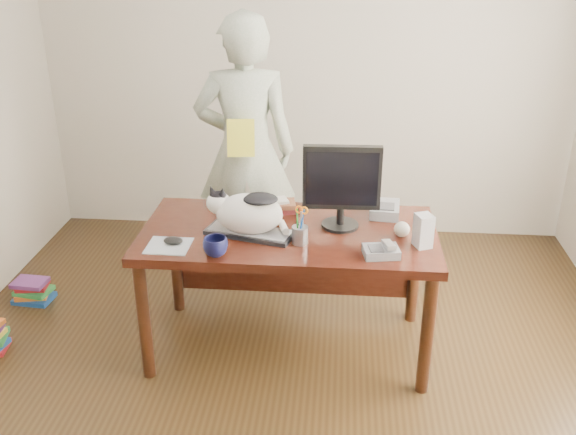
# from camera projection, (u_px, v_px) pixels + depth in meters

# --- Properties ---
(room) EXTENTS (4.50, 4.50, 4.50)m
(room) POSITION_uv_depth(u_px,v_px,m) (277.00, 163.00, 2.69)
(room) COLOR black
(room) RESTS_ON ground
(desk) EXTENTS (1.60, 0.80, 0.75)m
(desk) POSITION_uv_depth(u_px,v_px,m) (290.00, 248.00, 3.61)
(desk) COLOR black
(desk) RESTS_ON ground
(keyboard) EXTENTS (0.50, 0.29, 0.03)m
(keyboard) POSITION_uv_depth(u_px,v_px,m) (250.00, 232.00, 3.43)
(keyboard) COLOR black
(keyboard) RESTS_ON desk
(cat) EXTENTS (0.46, 0.30, 0.26)m
(cat) POSITION_uv_depth(u_px,v_px,m) (247.00, 211.00, 3.38)
(cat) COLOR white
(cat) RESTS_ON keyboard
(monitor) EXTENTS (0.42, 0.21, 0.47)m
(monitor) POSITION_uv_depth(u_px,v_px,m) (342.00, 183.00, 3.40)
(monitor) COLOR black
(monitor) RESTS_ON desk
(pen_cup) EXTENTS (0.11, 0.11, 0.21)m
(pen_cup) POSITION_uv_depth(u_px,v_px,m) (300.00, 233.00, 3.32)
(pen_cup) COLOR gray
(pen_cup) RESTS_ON desk
(mousepad) EXTENTS (0.22, 0.20, 0.01)m
(mousepad) POSITION_uv_depth(u_px,v_px,m) (169.00, 246.00, 3.31)
(mousepad) COLOR silver
(mousepad) RESTS_ON desk
(mouse) EXTENTS (0.10, 0.07, 0.04)m
(mouse) POSITION_uv_depth(u_px,v_px,m) (173.00, 241.00, 3.31)
(mouse) COLOR black
(mouse) RESTS_ON mousepad
(coffee_mug) EXTENTS (0.17, 0.17, 0.10)m
(coffee_mug) POSITION_uv_depth(u_px,v_px,m) (215.00, 247.00, 3.20)
(coffee_mug) COLOR black
(coffee_mug) RESTS_ON desk
(phone) EXTENTS (0.19, 0.17, 0.08)m
(phone) POSITION_uv_depth(u_px,v_px,m) (382.00, 251.00, 3.20)
(phone) COLOR slate
(phone) RESTS_ON desk
(speaker) EXTENTS (0.10, 0.11, 0.18)m
(speaker) POSITION_uv_depth(u_px,v_px,m) (423.00, 231.00, 3.27)
(speaker) COLOR #9F9FA2
(speaker) RESTS_ON desk
(baseball) EXTENTS (0.08, 0.08, 0.08)m
(baseball) POSITION_uv_depth(u_px,v_px,m) (402.00, 229.00, 3.40)
(baseball) COLOR silver
(baseball) RESTS_ON desk
(book_stack) EXTENTS (0.23, 0.19, 0.07)m
(book_stack) POSITION_uv_depth(u_px,v_px,m) (279.00, 206.00, 3.71)
(book_stack) COLOR #511517
(book_stack) RESTS_ON desk
(calculator) EXTENTS (0.18, 0.23, 0.07)m
(calculator) POSITION_uv_depth(u_px,v_px,m) (385.00, 209.00, 3.66)
(calculator) COLOR slate
(calculator) RESTS_ON desk
(person) EXTENTS (0.70, 0.50, 1.81)m
(person) POSITION_uv_depth(u_px,v_px,m) (246.00, 151.00, 4.22)
(person) COLOR silver
(person) RESTS_ON ground
(held_book) EXTENTS (0.18, 0.12, 0.24)m
(held_book) POSITION_uv_depth(u_px,v_px,m) (241.00, 138.00, 4.01)
(held_book) COLOR gold
(held_book) RESTS_ON person
(book_pile_b) EXTENTS (0.26, 0.20, 0.15)m
(book_pile_b) POSITION_uv_depth(u_px,v_px,m) (33.00, 291.00, 4.21)
(book_pile_b) COLOR #184694
(book_pile_b) RESTS_ON ground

